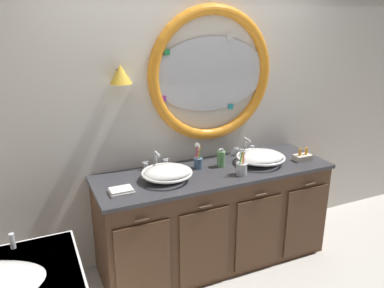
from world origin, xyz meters
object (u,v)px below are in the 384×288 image
Objects in this scene: toothbrush_holder_right at (242,168)px; toiletry_basket at (303,157)px; toothbrush_holder_left at (198,162)px; sink_basin_left at (167,173)px; folded_hand_towel at (121,191)px; soap_dispenser at (221,158)px; sink_basin_right at (261,157)px.

toothbrush_holder_right is 1.45× the size of toiletry_basket.
toothbrush_holder_left is 1.42× the size of toiletry_basket.
sink_basin_left is 2.59× the size of toiletry_basket.
folded_hand_towel is at bearing 175.99° from toothbrush_holder_right.
soap_dispenser reaches higher than folded_hand_towel.
toiletry_basket is (1.24, -0.09, -0.03)m from sink_basin_left.
toothbrush_holder_left is 0.98× the size of toothbrush_holder_right.
folded_hand_towel is at bearing -170.08° from soap_dispenser.
toothbrush_holder_left is 0.73m from folded_hand_towel.
toiletry_basket is at bearing -4.01° from sink_basin_left.
toothbrush_holder_left is 1.25× the size of folded_hand_towel.
sink_basin_right is 1.24m from folded_hand_towel.
toothbrush_holder_right reaches higher than folded_hand_towel.
toothbrush_holder_right is at bearing -4.01° from folded_hand_towel.
sink_basin_right is at bearing -12.85° from soap_dispenser.
folded_hand_towel is (-0.90, -0.16, -0.06)m from soap_dispenser.
toiletry_basket is (0.66, 0.06, -0.03)m from toothbrush_holder_right.
soap_dispenser is at bearing 167.15° from sink_basin_right.
folded_hand_towel is at bearing -176.38° from sink_basin_right.
toothbrush_holder_right is (-0.28, -0.15, 0.00)m from sink_basin_right.
sink_basin_right is 0.39m from toiletry_basket.
toothbrush_holder_left is (-0.54, 0.12, 0.00)m from sink_basin_right.
soap_dispenser is 0.91m from folded_hand_towel.
toothbrush_holder_right reaches higher than sink_basin_right.
sink_basin_left reaches higher than toiletry_basket.
soap_dispenser is 0.94× the size of folded_hand_towel.
soap_dispenser is 1.06× the size of toiletry_basket.
sink_basin_right is 2.58× the size of soap_dispenser.
toothbrush_holder_left reaches higher than toiletry_basket.
soap_dispenser reaches higher than toiletry_basket.
toothbrush_holder_left is 0.94m from toiletry_basket.
toiletry_basket is at bearing -12.84° from sink_basin_right.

